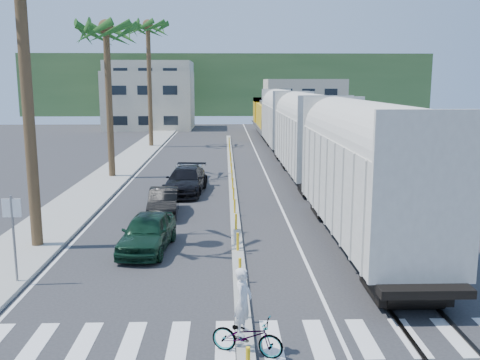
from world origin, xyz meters
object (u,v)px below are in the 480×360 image
(cyclist, at_px, (246,328))
(street_sign, at_px, (13,227))
(car_lead, at_px, (147,232))
(car_second, at_px, (164,202))

(cyclist, bearing_deg, street_sign, 77.94)
(car_lead, distance_m, cyclist, 9.04)
(street_sign, relative_size, cyclist, 1.34)
(street_sign, distance_m, car_lead, 5.34)
(car_lead, relative_size, car_second, 1.10)
(street_sign, height_order, car_second, street_sign)
(car_lead, bearing_deg, street_sign, -130.91)
(street_sign, distance_m, car_second, 10.14)
(car_lead, height_order, car_second, car_lead)
(car_lead, bearing_deg, car_second, 95.42)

